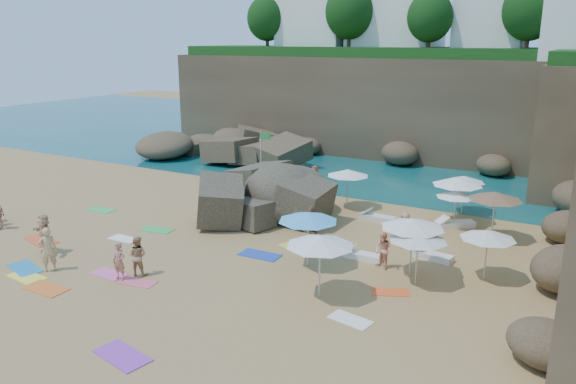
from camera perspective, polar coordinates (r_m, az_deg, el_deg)
The scene contains 49 objects.
ground at distance 27.54m, azimuth -6.73°, elevation -4.92°, with size 120.00×120.00×0.00m, color tan.
seawater at distance 53.89m, azimuth 12.40°, elevation 4.86°, with size 120.00×120.00×0.00m, color #0C4751.
cliff_back at distance 48.00m, azimuth 13.16°, elevation 8.39°, with size 44.00×8.00×8.00m, color brown.
rock_promontory at distance 46.25m, azimuth -6.13°, elevation 3.43°, with size 12.00×7.00×2.00m, color brown, non-canonical shape.
clifftop_buildings at distance 48.22m, azimuth 15.13°, elevation 16.93°, with size 28.48×9.48×7.00m.
clifftop_trees at distance 41.70m, azimuth 15.35°, elevation 17.27°, with size 35.60×23.82×4.40m.
marina_masts at distance 60.31m, azimuth -2.73°, elevation 9.16°, with size 3.10×0.10×6.00m.
rock_outcrop at distance 31.04m, azimuth -3.78°, elevation -2.48°, with size 7.16×5.37×2.86m, color brown, non-canonical shape.
flag_pole at distance 36.25m, azimuth -2.61°, elevation 4.07°, with size 0.73×0.22×3.77m.
parasol_0 at distance 33.01m, azimuth 0.72°, elevation 1.99°, with size 2.15×2.15×2.03m.
parasol_1 at distance 32.58m, azimuth 17.48°, elevation 1.26°, with size 2.26×2.26×2.13m.
parasol_2 at distance 32.15m, azimuth 6.10°, elevation 1.97°, with size 2.42×2.42×2.29m.
parasol_3 at distance 30.63m, azimuth 16.83°, elevation 1.03°, with size 2.60×2.60×2.46m.
parasol_4 at distance 30.02m, azimuth 16.71°, elevation -0.21°, with size 2.05×2.05×1.93m.
parasol_6 at distance 28.54m, azimuth 20.32°, elevation -0.38°, with size 2.56×2.56×2.42m.
parasol_7 at distance 23.81m, azimuth 19.66°, elevation -4.11°, with size 2.22×2.22×2.10m.
parasol_8 at distance 22.56m, azimuth 13.09°, elevation -4.44°, with size 2.31×2.31×2.19m.
parasol_9 at distance 23.27m, azimuth 12.56°, elevation -3.12°, with size 2.61×2.61×2.47m.
parasol_10 at distance 23.67m, azimuth 2.05°, elevation -2.51°, with size 2.57×2.57×2.43m.
parasol_11 at distance 20.87m, azimuth 3.27°, elevation -4.98°, with size 2.59×2.59×2.45m.
lounger_0 at distance 30.49m, azimuth -1.55°, elevation -2.50°, with size 1.88×0.63×0.29m, color white.
lounger_1 at distance 30.59m, azimuth 9.10°, elevation -2.63°, with size 1.93×0.64×0.30m, color silver.
lounger_2 at distance 30.46m, azimuth 16.62°, elevation -3.16°, with size 2.01×0.67×0.31m, color white.
lounger_3 at distance 26.28m, azimuth 2.81°, elevation -5.54°, with size 1.64×0.55×0.25m, color silver.
lounger_4 at distance 25.90m, azimuth 14.42°, elevation -6.32°, with size 1.84×0.61×0.29m, color white.
lounger_5 at distance 25.33m, azimuth 7.60°, elevation -6.46°, with size 1.74×0.58×0.27m, color white.
towel_0 at distance 26.65m, azimuth -25.19°, elevation -7.01°, with size 1.85×0.93×0.03m, color #227CB8.
towel_1 at distance 24.76m, azimuth -17.73°, elevation -7.93°, with size 1.56×0.78×0.03m, color pink.
towel_2 at distance 24.27m, azimuth -23.38°, elevation -8.98°, with size 1.83×0.92×0.03m, color orange.
towel_3 at distance 29.55m, azimuth -13.17°, elevation -3.77°, with size 1.67×0.83×0.03m, color green.
towel_4 at distance 25.68m, azimuth -25.00°, elevation -7.83°, with size 1.72×0.86×0.03m, color #FFFB43.
towel_5 at distance 28.70m, azimuth -16.35°, elevation -4.58°, with size 1.51×0.75×0.03m, color white.
towel_6 at distance 18.78m, azimuth -16.49°, elevation -15.64°, with size 1.93×0.96×0.03m, color purple.
towel_7 at distance 29.90m, azimuth -23.80°, elevation -4.48°, with size 1.95×0.97×0.03m, color #EC4F29.
towel_8 at distance 25.59m, azimuth -2.86°, elevation -6.40°, with size 1.88×0.94×0.03m, color #2246B9.
towel_9 at distance 23.63m, azimuth -15.03°, elevation -8.86°, with size 1.50×0.75×0.03m, color #EC5B6E.
towel_10 at distance 22.39m, azimuth 10.33°, elevation -9.96°, with size 1.47×0.73×0.03m, color #F95B27.
towel_11 at distance 33.82m, azimuth -18.46°, elevation -1.73°, with size 1.62×0.81×0.03m, color green.
towel_12 at distance 26.44m, azimuth 0.77°, elevation -5.66°, with size 1.61×0.80×0.03m, color yellow.
towel_13 at distance 20.18m, azimuth 6.36°, elevation -12.77°, with size 1.52×0.76×0.03m, color white.
person_stand_1 at distance 24.07m, azimuth -15.06°, elevation -6.27°, with size 0.82×0.64×1.68m, color tan.
person_stand_2 at distance 34.78m, azimuth -4.01°, elevation 0.88°, with size 1.06×0.44×1.64m, color tan.
person_stand_3 at distance 28.00m, azimuth 2.51°, elevation -2.42°, with size 1.11×0.46×1.90m, color #8E5A47.
person_stand_4 at distance 26.85m, azimuth 11.75°, elevation -3.78°, with size 0.82×0.45×1.68m, color tan.
person_stand_5 at distance 35.54m, azimuth 2.70°, elevation 1.32°, with size 1.64×0.47×1.76m, color #B27A59.
person_stand_6 at distance 25.67m, azimuth -23.22°, elevation -5.37°, with size 0.70×0.46×1.91m, color tan.
person_lie_3 at distance 27.98m, azimuth -23.36°, elevation -5.27°, with size 1.70×1.83×0.49m, color #E0A675.
person_lie_4 at distance 24.01m, azimuth -16.66°, elevation -8.13°, with size 0.57×1.56×0.37m, color #B96D5C.
person_lie_5 at distance 24.37m, azimuth 9.58°, elevation -7.03°, with size 0.77×1.59×0.60m, color #F7A68C.
Camera 1 is at (15.41, -20.76, 9.50)m, focal length 35.00 mm.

